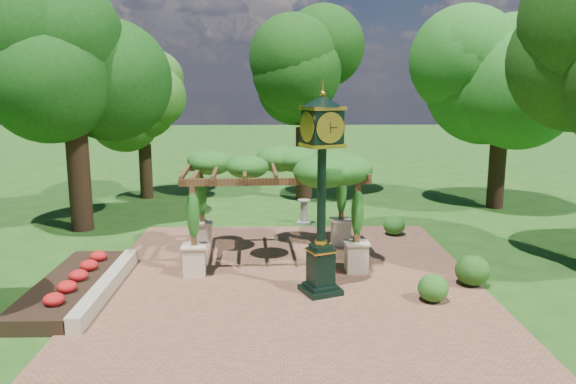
{
  "coord_description": "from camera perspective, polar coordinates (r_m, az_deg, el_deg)",
  "views": [
    {
      "loc": [
        -0.36,
        -13.01,
        5.18
      ],
      "look_at": [
        0.0,
        2.5,
        2.2
      ],
      "focal_mm": 35.0,
      "sensor_mm": 36.0,
      "label": 1
    }
  ],
  "objects": [
    {
      "name": "sundial",
      "position": [
        21.16,
        1.64,
        -2.17
      ],
      "size": [
        0.6,
        0.6,
        0.92
      ],
      "rotation": [
        0.0,
        0.0,
        -0.2
      ],
      "color": "gray",
      "rests_on": "ground"
    },
    {
      "name": "shrub_back",
      "position": [
        19.82,
        10.73,
        -3.35
      ],
      "size": [
        0.94,
        0.94,
        0.67
      ],
      "primitive_type": "ellipsoid",
      "rotation": [
        0.0,
        0.0,
        -0.31
      ],
      "color": "#25611C",
      "rests_on": "brick_plaza"
    },
    {
      "name": "brick_plaza",
      "position": [
        14.93,
        0.13,
        -9.34
      ],
      "size": [
        10.0,
        12.0,
        0.04
      ],
      "primitive_type": "cube",
      "color": "brown",
      "rests_on": "ground"
    },
    {
      "name": "ground",
      "position": [
        14.01,
        0.24,
        -10.83
      ],
      "size": [
        120.0,
        120.0,
        0.0
      ],
      "primitive_type": "plane",
      "color": "#1E4714",
      "rests_on": "ground"
    },
    {
      "name": "tree_east_far",
      "position": [
        25.07,
        21.15,
        12.44
      ],
      "size": [
        4.65,
        4.65,
        8.99
      ],
      "color": "#311E13",
      "rests_on": "ground"
    },
    {
      "name": "shrub_front",
      "position": [
        14.1,
        14.52,
        -9.43
      ],
      "size": [
        0.76,
        0.76,
        0.66
      ],
      "primitive_type": "ellipsoid",
      "rotation": [
        0.0,
        0.0,
        0.03
      ],
      "color": "#255B1A",
      "rests_on": "brick_plaza"
    },
    {
      "name": "pedestal_clock",
      "position": [
        13.56,
        3.45,
        1.55
      ],
      "size": [
        1.29,
        1.29,
        5.0
      ],
      "rotation": [
        0.0,
        0.0,
        0.4
      ],
      "color": "black",
      "rests_on": "brick_plaza"
    },
    {
      "name": "flower_bed",
      "position": [
        15.3,
        -21.15,
        -8.97
      ],
      "size": [
        1.5,
        5.0,
        0.36
      ],
      "primitive_type": "cube",
      "color": "red",
      "rests_on": "ground"
    },
    {
      "name": "shrub_mid",
      "position": [
        15.45,
        18.23,
        -7.56
      ],
      "size": [
        1.17,
        1.17,
        0.8
      ],
      "primitive_type": "ellipsoid",
      "rotation": [
        0.0,
        0.0,
        0.41
      ],
      "color": "#1F4C15",
      "rests_on": "brick_plaza"
    },
    {
      "name": "tree_west_near",
      "position": [
        21.13,
        -21.23,
        13.02
      ],
      "size": [
        5.21,
        5.21,
        9.07
      ],
      "color": "#321E14",
      "rests_on": "ground"
    },
    {
      "name": "pergola",
      "position": [
        16.38,
        -1.46,
        2.1
      ],
      "size": [
        5.33,
        3.49,
        3.26
      ],
      "rotation": [
        0.0,
        0.0,
        0.05
      ],
      "color": "beige",
      "rests_on": "brick_plaza"
    },
    {
      "name": "tree_north",
      "position": [
        25.13,
        1.68,
        12.34
      ],
      "size": [
        4.2,
        4.2,
        8.51
      ],
      "color": "#372116",
      "rests_on": "ground"
    },
    {
      "name": "tree_west_far",
      "position": [
        26.39,
        -14.56,
        8.84
      ],
      "size": [
        3.19,
        3.19,
        6.44
      ],
      "color": "#322313",
      "rests_on": "ground"
    },
    {
      "name": "border_wall",
      "position": [
        15.01,
        -17.89,
        -9.05
      ],
      "size": [
        0.35,
        5.0,
        0.4
      ],
      "primitive_type": "cube",
      "color": "#C6B793",
      "rests_on": "ground"
    }
  ]
}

